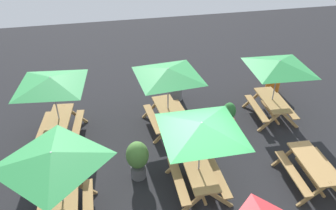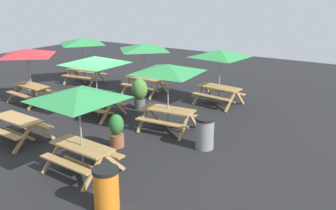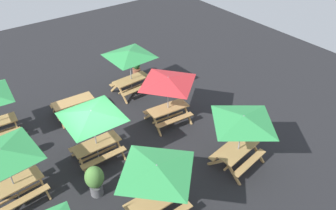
# 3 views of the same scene
# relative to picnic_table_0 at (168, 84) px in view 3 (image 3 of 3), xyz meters

# --- Properties ---
(ground_plane) EXTENTS (31.19, 31.19, 0.00)m
(ground_plane) POSITION_rel_picnic_table_0_xyz_m (-3.24, -0.34, -1.99)
(ground_plane) COLOR #232326
(ground_plane) RESTS_ON ground
(picnic_table_0) EXTENTS (2.18, 2.18, 2.34)m
(picnic_table_0) POSITION_rel_picnic_table_0_xyz_m (0.00, 0.00, 0.00)
(picnic_table_0) COLOR tan
(picnic_table_0) RESTS_ON ground
(picnic_table_1) EXTENTS (2.82, 2.82, 2.34)m
(picnic_table_1) POSITION_rel_picnic_table_0_xyz_m (-6.61, -0.41, 0.00)
(picnic_table_1) COLOR tan
(picnic_table_1) RESTS_ON ground
(picnic_table_3) EXTENTS (2.00, 2.00, 2.34)m
(picnic_table_3) POSITION_rel_picnic_table_0_xyz_m (-3.18, -3.75, 0.00)
(picnic_table_3) COLOR tan
(picnic_table_3) RESTS_ON ground
(picnic_table_4) EXTENTS (2.83, 2.83, 2.34)m
(picnic_table_4) POSITION_rel_picnic_table_0_xyz_m (-0.03, 3.02, 0.00)
(picnic_table_4) COLOR tan
(picnic_table_4) RESTS_ON ground
(picnic_table_5) EXTENTS (2.83, 2.83, 2.34)m
(picnic_table_5) POSITION_rel_picnic_table_0_xyz_m (-3.54, -0.24, 0.00)
(picnic_table_5) COLOR tan
(picnic_table_5) RESTS_ON ground
(picnic_table_6) EXTENTS (1.87, 1.62, 0.81)m
(picnic_table_6) POSITION_rel_picnic_table_0_xyz_m (-3.12, 2.95, -1.43)
(picnic_table_6) COLOR tan
(picnic_table_6) RESTS_ON ground
(picnic_table_8) EXTENTS (2.28, 2.28, 2.34)m
(picnic_table_8) POSITION_rel_picnic_table_0_xyz_m (0.55, -3.64, 0.00)
(picnic_table_8) COLOR tan
(picnic_table_8) RESTS_ON ground
(potted_plant_0) EXTENTS (0.64, 0.64, 1.24)m
(potted_plant_0) POSITION_rel_picnic_table_0_xyz_m (-4.37, -1.78, -1.28)
(potted_plant_0) COLOR #59595B
(potted_plant_0) RESTS_ON ground
(potted_plant_1) EXTENTS (0.45, 0.45, 1.04)m
(potted_plant_1) POSITION_rel_picnic_table_0_xyz_m (-6.06, 1.62, -1.46)
(potted_plant_1) COLOR #935138
(potted_plant_1) RESTS_ON ground
(potted_plant_2) EXTENTS (0.44, 0.44, 0.97)m
(potted_plant_2) POSITION_rel_picnic_table_0_xyz_m (1.06, 4.31, -1.50)
(potted_plant_2) COLOR #935138
(potted_plant_2) RESTS_ON ground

